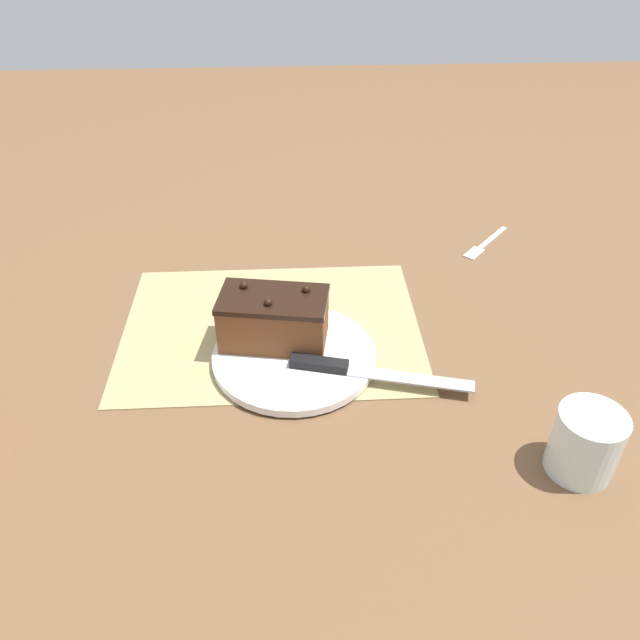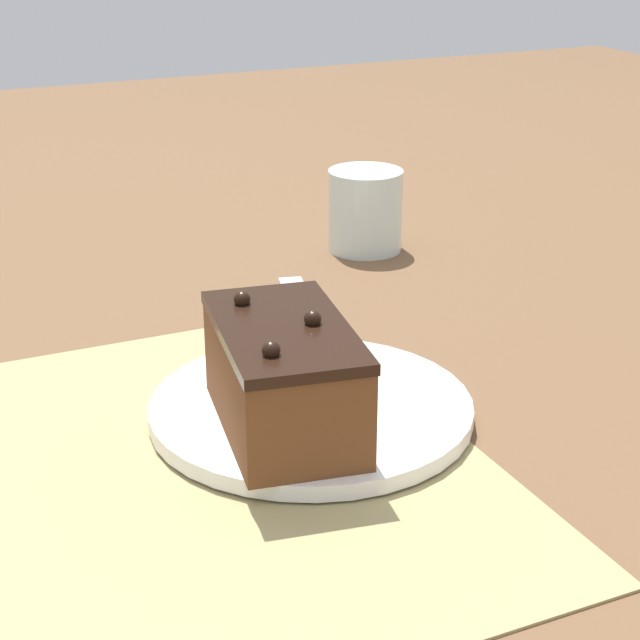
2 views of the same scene
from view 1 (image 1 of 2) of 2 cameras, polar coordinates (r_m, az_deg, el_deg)
The scene contains 7 objects.
ground_plane at distance 0.98m, azimuth -4.43°, elevation -0.72°, with size 3.00×3.00×0.00m, color brown.
placemat_woven at distance 0.98m, azimuth -4.43°, elevation -0.63°, with size 0.46×0.34×0.00m, color tan.
cake_plate at distance 0.91m, azimuth -2.37°, elevation -3.31°, with size 0.24×0.24×0.01m.
chocolate_cake at distance 0.91m, azimuth -4.24°, elevation 0.13°, with size 0.17×0.11×0.09m.
serving_knife at distance 0.87m, azimuth 2.71°, elevation -4.48°, with size 0.25×0.08×0.01m.
drinking_glass at distance 0.81m, azimuth 23.10°, elevation -10.30°, with size 0.08×0.08×0.09m.
dessert_fork at distance 1.23m, azimuth 14.75°, elevation 6.70°, with size 0.11×0.12×0.01m.
Camera 1 is at (0.03, -0.78, 0.60)m, focal length 35.00 mm.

